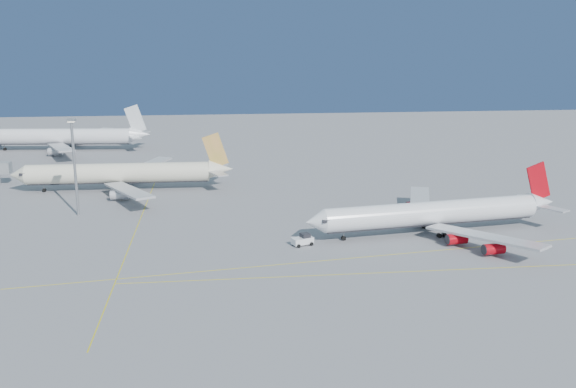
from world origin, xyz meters
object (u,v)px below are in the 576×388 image
(airliner_virgin, at_px, (437,213))
(airliner_etihad, at_px, (124,173))
(airliner_third, at_px, (65,137))
(light_mast, at_px, (74,159))
(pushback_tug, at_px, (303,240))

(airliner_virgin, bearing_deg, airliner_etihad, 137.58)
(airliner_third, bearing_deg, light_mast, -71.28)
(pushback_tug, bearing_deg, light_mast, 128.60)
(airliner_etihad, bearing_deg, airliner_third, 114.63)
(light_mast, bearing_deg, pushback_tug, -29.80)
(airliner_virgin, xyz_separation_m, light_mast, (-83.19, 24.35, 9.58))
(airliner_third, relative_size, light_mast, 2.80)
(pushback_tug, bearing_deg, airliner_virgin, -11.58)
(airliner_virgin, xyz_separation_m, airliner_third, (-107.29, 123.41, 0.88))
(light_mast, bearing_deg, airliner_virgin, -16.32)
(airliner_virgin, bearing_deg, airliner_third, 122.54)
(airliner_third, relative_size, pushback_tug, 13.47)
(airliner_virgin, distance_m, pushback_tug, 31.73)
(airliner_etihad, bearing_deg, light_mast, -105.62)
(airliner_virgin, distance_m, light_mast, 87.21)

